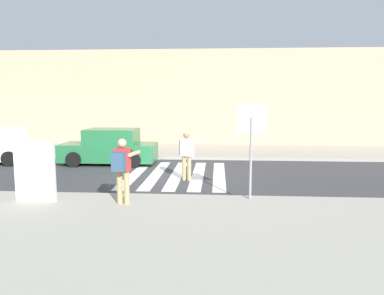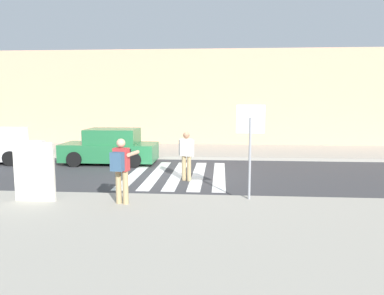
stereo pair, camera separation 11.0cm
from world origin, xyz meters
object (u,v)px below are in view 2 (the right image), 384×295
Objects in this scene: pedestrian_crossing at (186,153)px; parked_car_green at (110,147)px; photographer_with_backpack at (121,165)px; advertising_board at (35,172)px; stop_sign at (250,131)px.

pedestrian_crossing reaches higher than parked_car_green.
photographer_with_backpack is 1.08× the size of advertising_board.
stop_sign is at bearing -54.14° from pedestrian_crossing.
photographer_with_backpack is 2.41m from advertising_board.
photographer_with_backpack reaches higher than parked_car_green.
parked_car_green is 6.47m from advertising_board.
photographer_with_backpack is at bearing -111.53° from pedestrian_crossing.
photographer_with_backpack is 1.00× the size of pedestrian_crossing.
photographer_with_backpack is (-3.37, -0.75, -0.85)m from stop_sign.
photographer_with_backpack is at bearing -71.04° from parked_car_green.
stop_sign is at bearing -46.01° from parked_car_green.
stop_sign is 1.50× the size of pedestrian_crossing.
advertising_board is (-5.77, -0.64, -1.08)m from stop_sign.
advertising_board is (-3.78, -3.39, -0.03)m from pedestrian_crossing.
stop_sign is 1.50× the size of photographer_with_backpack.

